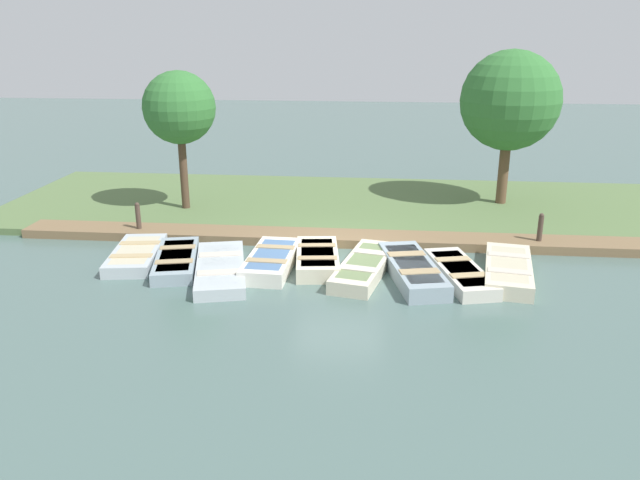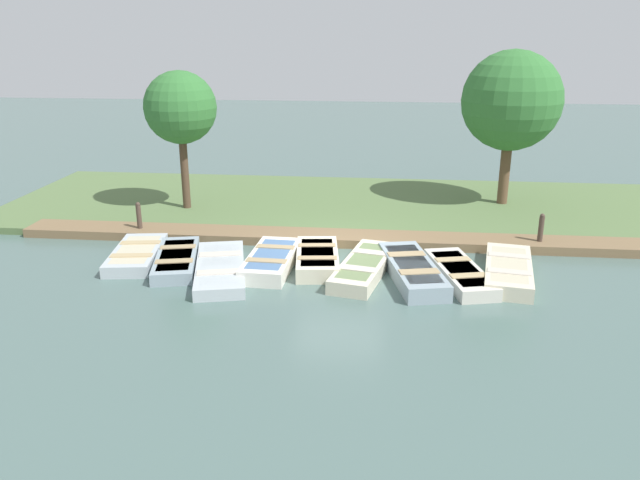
{
  "view_description": "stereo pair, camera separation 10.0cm",
  "coord_description": "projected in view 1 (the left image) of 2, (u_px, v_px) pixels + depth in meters",
  "views": [
    {
      "loc": [
        16.16,
        1.04,
        5.99
      ],
      "look_at": [
        0.42,
        -0.51,
        0.65
      ],
      "focal_mm": 35.0,
      "sensor_mm": 36.0,
      "label": 1
    },
    {
      "loc": [
        16.15,
        1.14,
        5.99
      ],
      "look_at": [
        0.42,
        -0.51,
        0.65
      ],
      "focal_mm": 35.0,
      "sensor_mm": 36.0,
      "label": 2
    }
  ],
  "objects": [
    {
      "name": "park_tree_far_left",
      "position": [
        179.0,
        108.0,
        20.27
      ],
      "size": [
        2.37,
        2.37,
        4.78
      ],
      "color": "#4C3828",
      "rests_on": "ground_plane"
    },
    {
      "name": "shore_bank",
      "position": [
        349.0,
        206.0,
        21.93
      ],
      "size": [
        8.0,
        24.0,
        0.22
      ],
      "color": "#567042",
      "rests_on": "ground_plane"
    },
    {
      "name": "ground_plane",
      "position": [
        340.0,
        258.0,
        17.25
      ],
      "size": [
        80.0,
        80.0,
        0.0
      ],
      "primitive_type": "plane",
      "color": "#4C6660"
    },
    {
      "name": "rowboat_2",
      "position": [
        220.0,
        268.0,
        16.05
      ],
      "size": [
        3.68,
        2.0,
        0.33
      ],
      "rotation": [
        0.0,
        0.0,
        0.24
      ],
      "color": "#B2BCC1",
      "rests_on": "ground_plane"
    },
    {
      "name": "rowboat_1",
      "position": [
        176.0,
        260.0,
        16.63
      ],
      "size": [
        3.12,
        1.68,
        0.35
      ],
      "rotation": [
        0.0,
        0.0,
        0.23
      ],
      "color": "#8C9EA8",
      "rests_on": "ground_plane"
    },
    {
      "name": "rowboat_8",
      "position": [
        508.0,
        270.0,
        15.84
      ],
      "size": [
        3.31,
        1.64,
        0.41
      ],
      "rotation": [
        0.0,
        0.0,
        -0.17
      ],
      "color": "beige",
      "rests_on": "ground_plane"
    },
    {
      "name": "dock_walkway",
      "position": [
        343.0,
        238.0,
        18.47
      ],
      "size": [
        1.14,
        19.4,
        0.26
      ],
      "color": "brown",
      "rests_on": "ground_plane"
    },
    {
      "name": "rowboat_0",
      "position": [
        136.0,
        255.0,
        17.01
      ],
      "size": [
        2.94,
        1.59,
        0.34
      ],
      "rotation": [
        0.0,
        0.0,
        0.15
      ],
      "color": "#B2BCC1",
      "rests_on": "ground_plane"
    },
    {
      "name": "rowboat_3",
      "position": [
        271.0,
        260.0,
        16.48
      ],
      "size": [
        2.89,
        1.25,
        0.41
      ],
      "rotation": [
        0.0,
        0.0,
        -0.04
      ],
      "color": "silver",
      "rests_on": "ground_plane"
    },
    {
      "name": "mooring_post_near",
      "position": [
        138.0,
        219.0,
        18.87
      ],
      "size": [
        0.15,
        0.15,
        1.08
      ],
      "color": "#47382D",
      "rests_on": "ground_plane"
    },
    {
      "name": "rowboat_6",
      "position": [
        412.0,
        270.0,
        15.82
      ],
      "size": [
        3.5,
        1.76,
        0.43
      ],
      "rotation": [
        0.0,
        0.0,
        0.22
      ],
      "color": "#8C9EA8",
      "rests_on": "ground_plane"
    },
    {
      "name": "rowboat_4",
      "position": [
        317.0,
        258.0,
        16.61
      ],
      "size": [
        2.74,
        1.4,
        0.42
      ],
      "rotation": [
        0.0,
        0.0,
        0.12
      ],
      "color": "beige",
      "rests_on": "ground_plane"
    },
    {
      "name": "mooring_post_far",
      "position": [
        540.0,
        231.0,
        17.77
      ],
      "size": [
        0.15,
        0.15,
        1.08
      ],
      "color": "#47382D",
      "rests_on": "ground_plane"
    },
    {
      "name": "rowboat_5",
      "position": [
        364.0,
        266.0,
        16.11
      ],
      "size": [
        3.48,
        1.73,
        0.38
      ],
      "rotation": [
        0.0,
        0.0,
        -0.22
      ],
      "color": "beige",
      "rests_on": "ground_plane"
    },
    {
      "name": "park_tree_left",
      "position": [
        510.0,
        101.0,
        20.83
      ],
      "size": [
        3.33,
        3.33,
        5.42
      ],
      "color": "brown",
      "rests_on": "ground_plane"
    },
    {
      "name": "rowboat_7",
      "position": [
        460.0,
        273.0,
        15.73
      ],
      "size": [
        3.15,
        1.66,
        0.35
      ],
      "rotation": [
        0.0,
        0.0,
        0.24
      ],
      "color": "beige",
      "rests_on": "ground_plane"
    }
  ]
}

